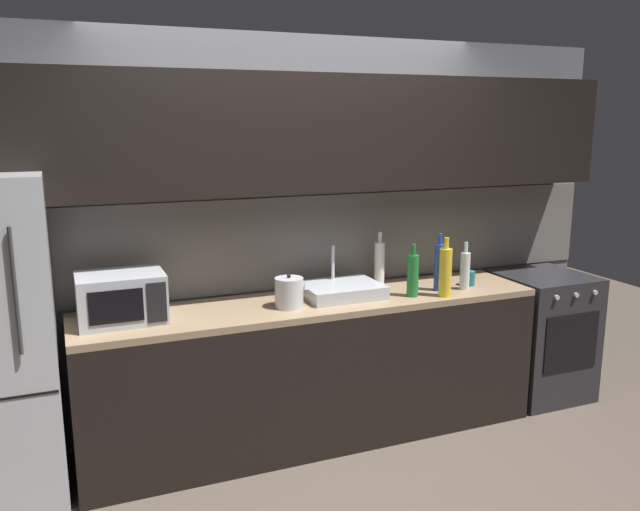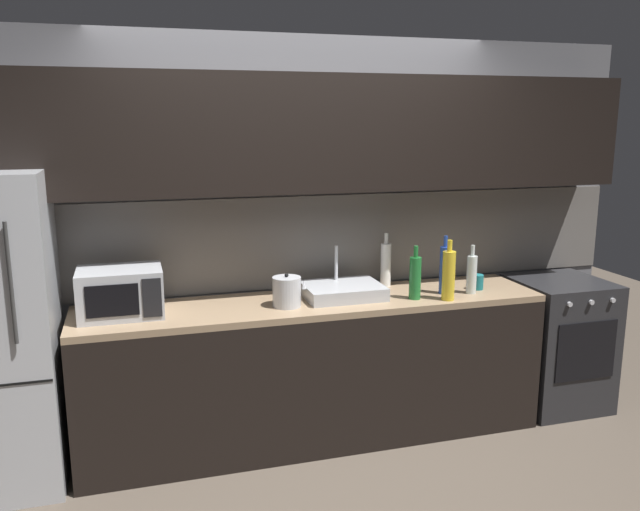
{
  "view_description": "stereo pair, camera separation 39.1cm",
  "coord_description": "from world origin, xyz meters",
  "views": [
    {
      "loc": [
        -1.42,
        -2.64,
        1.99
      ],
      "look_at": [
        0.04,
        0.9,
        1.18
      ],
      "focal_mm": 36.42,
      "sensor_mm": 36.0,
      "label": 1
    },
    {
      "loc": [
        -1.05,
        -2.77,
        1.99
      ],
      "look_at": [
        0.04,
        0.9,
        1.18
      ],
      "focal_mm": 36.42,
      "sensor_mm": 36.0,
      "label": 2
    }
  ],
  "objects": [
    {
      "name": "wine_bottle_yellow",
      "position": [
        0.79,
        0.68,
        1.06
      ],
      "size": [
        0.08,
        0.08,
        0.37
      ],
      "color": "gold",
      "rests_on": "counter_run"
    },
    {
      "name": "wine_bottle_green",
      "position": [
        0.6,
        0.76,
        1.04
      ],
      "size": [
        0.07,
        0.07,
        0.33
      ],
      "color": "#1E6B2D",
      "rests_on": "counter_run"
    },
    {
      "name": "kettle",
      "position": [
        -0.19,
        0.83,
        0.99
      ],
      "size": [
        0.2,
        0.17,
        0.2
      ],
      "color": "#B7BABF",
      "rests_on": "counter_run"
    },
    {
      "name": "oven_range",
      "position": [
        1.77,
        0.9,
        0.45
      ],
      "size": [
        0.6,
        0.62,
        0.9
      ],
      "color": "#232326",
      "rests_on": "ground"
    },
    {
      "name": "back_wall",
      "position": [
        0.0,
        1.2,
        1.55
      ],
      "size": [
        4.6,
        0.44,
        2.5
      ],
      "color": "slate",
      "rests_on": "ground"
    },
    {
      "name": "mug_teal",
      "position": [
        1.09,
        0.86,
        0.95
      ],
      "size": [
        0.08,
        0.08,
        0.1
      ],
      "primitive_type": "cylinder",
      "color": "#19666B",
      "rests_on": "counter_run"
    },
    {
      "name": "wine_bottle_white",
      "position": [
        0.55,
        1.11,
        1.05
      ],
      "size": [
        0.07,
        0.07,
        0.36
      ],
      "color": "silver",
      "rests_on": "counter_run"
    },
    {
      "name": "sink_basin",
      "position": [
        0.19,
        0.93,
        0.94
      ],
      "size": [
        0.48,
        0.38,
        0.3
      ],
      "color": "#ADAFB5",
      "rests_on": "counter_run"
    },
    {
      "name": "wine_bottle_blue",
      "position": [
        0.83,
        0.82,
        1.06
      ],
      "size": [
        0.06,
        0.06,
        0.37
      ],
      "color": "#234299",
      "rests_on": "counter_run"
    },
    {
      "name": "wine_bottle_clear",
      "position": [
        1.0,
        0.78,
        1.03
      ],
      "size": [
        0.06,
        0.06,
        0.31
      ],
      "color": "silver",
      "rests_on": "counter_run"
    },
    {
      "name": "counter_run",
      "position": [
        0.0,
        0.9,
        0.45
      ],
      "size": [
        2.86,
        0.6,
        0.9
      ],
      "color": "black",
      "rests_on": "ground"
    },
    {
      "name": "microwave",
      "position": [
        -1.13,
        0.92,
        1.04
      ],
      "size": [
        0.46,
        0.35,
        0.27
      ],
      "color": "#A8AAAF",
      "rests_on": "counter_run"
    }
  ]
}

